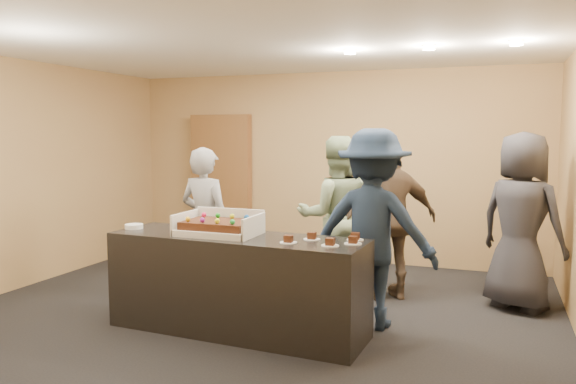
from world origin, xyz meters
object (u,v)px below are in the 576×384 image
object	(u,v)px
person_dark_suit	(521,221)
person_navy_man	(373,229)
storage_cabinet	(221,184)
plate_stack	(134,226)
person_server_grey	(205,223)
serving_counter	(237,284)
cake_box	(220,229)
person_brown_extra	(391,219)
person_sage_man	(336,216)
sheet_cake	(219,224)

from	to	relation	value
person_dark_suit	person_navy_man	bearing A→B (deg)	68.34
storage_cabinet	plate_stack	xyz separation A→B (m)	(0.63, -3.11, -0.13)
person_server_grey	person_navy_man	xyz separation A→B (m)	(1.92, -0.25, 0.10)
serving_counter	cake_box	size ratio (longest dim) A/B	3.29
cake_box	storage_cabinet	bearing A→B (deg)	116.93
cake_box	person_navy_man	world-z (taller)	person_navy_man
cake_box	plate_stack	world-z (taller)	cake_box
person_brown_extra	person_sage_man	bearing A→B (deg)	-24.79
sheet_cake	person_sage_man	bearing A→B (deg)	64.59
cake_box	sheet_cake	bearing A→B (deg)	-90.98
storage_cabinet	sheet_cake	bearing A→B (deg)	-63.27
person_sage_man	storage_cabinet	bearing A→B (deg)	-59.59
serving_counter	person_sage_man	size ratio (longest dim) A/B	1.33
plate_stack	serving_counter	bearing A→B (deg)	-0.10
serving_counter	person_sage_man	bearing A→B (deg)	73.62
person_navy_man	person_brown_extra	bearing A→B (deg)	-87.53
plate_stack	person_sage_man	xyz separation A→B (m)	(1.64, 1.48, -0.02)
cake_box	person_server_grey	size ratio (longest dim) A/B	0.43
person_brown_extra	storage_cabinet	bearing A→B (deg)	-59.24
person_sage_man	person_dark_suit	bearing A→B (deg)	160.65
person_navy_man	person_dark_suit	xyz separation A→B (m)	(1.33, 1.05, -0.01)
person_brown_extra	person_dark_suit	bearing A→B (deg)	153.25
storage_cabinet	serving_counter	bearing A→B (deg)	-60.65
serving_counter	cake_box	bearing A→B (deg)	174.58
plate_stack	person_sage_man	distance (m)	2.21
storage_cabinet	person_sage_man	size ratio (longest dim) A/B	1.17
storage_cabinet	person_brown_extra	bearing A→B (deg)	-28.48
serving_counter	person_brown_extra	size ratio (longest dim) A/B	1.34
sheet_cake	person_dark_suit	size ratio (longest dim) A/B	0.34
serving_counter	person_server_grey	bearing A→B (deg)	135.99
serving_counter	person_navy_man	distance (m)	1.37
plate_stack	person_navy_man	distance (m)	2.33
person_dark_suit	serving_counter	bearing A→B (deg)	63.90
sheet_cake	person_server_grey	world-z (taller)	person_server_grey
serving_counter	person_dark_suit	world-z (taller)	person_dark_suit
person_server_grey	plate_stack	bearing A→B (deg)	75.87
sheet_cake	person_dark_suit	bearing A→B (deg)	31.78
person_brown_extra	plate_stack	bearing A→B (deg)	3.75
serving_counter	plate_stack	bearing A→B (deg)	-177.11
storage_cabinet	person_navy_man	world-z (taller)	storage_cabinet
person_dark_suit	person_sage_man	bearing A→B (deg)	34.88
cake_box	sheet_cake	distance (m)	0.06
serving_counter	person_server_grey	size ratio (longest dim) A/B	1.43
sheet_cake	plate_stack	xyz separation A→B (m)	(-0.93, 0.00, -0.08)
plate_stack	person_brown_extra	distance (m)	2.73
plate_stack	person_brown_extra	bearing A→B (deg)	34.51
sheet_cake	person_sage_man	world-z (taller)	person_sage_man
person_sage_man	person_brown_extra	size ratio (longest dim) A/B	1.01
sheet_cake	person_sage_man	size ratio (longest dim) A/B	0.35
person_sage_man	person_navy_man	size ratio (longest dim) A/B	0.96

